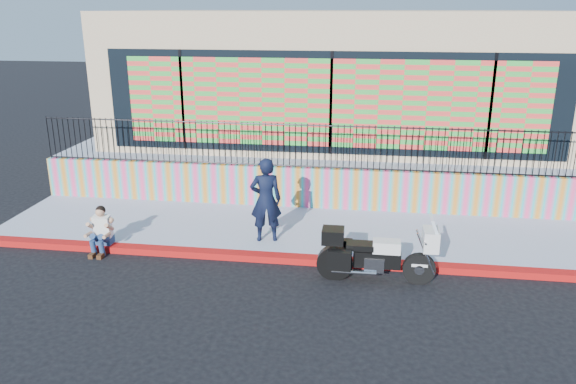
# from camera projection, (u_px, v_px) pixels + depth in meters

# --- Properties ---
(ground) EXTENTS (90.00, 90.00, 0.00)m
(ground) POSITION_uv_depth(u_px,v_px,m) (315.00, 263.00, 12.30)
(ground) COLOR black
(ground) RESTS_ON ground
(red_curb) EXTENTS (16.00, 0.30, 0.15)m
(red_curb) POSITION_uv_depth(u_px,v_px,m) (315.00, 260.00, 12.28)
(red_curb) COLOR #AB0C0F
(red_curb) RESTS_ON ground
(sidewalk) EXTENTS (16.00, 3.00, 0.15)m
(sidewalk) POSITION_uv_depth(u_px,v_px,m) (321.00, 232.00, 13.83)
(sidewalk) COLOR #99A1B7
(sidewalk) RESTS_ON ground
(mural_wall) EXTENTS (16.00, 0.20, 1.10)m
(mural_wall) POSITION_uv_depth(u_px,v_px,m) (327.00, 188.00, 15.14)
(mural_wall) COLOR #FB4280
(mural_wall) RESTS_ON sidewalk
(metal_fence) EXTENTS (15.80, 0.04, 1.20)m
(metal_fence) POSITION_uv_depth(u_px,v_px,m) (328.00, 147.00, 14.78)
(metal_fence) COLOR black
(metal_fence) RESTS_ON mural_wall
(elevated_platform) EXTENTS (16.00, 10.00, 1.25)m
(elevated_platform) POSITION_uv_depth(u_px,v_px,m) (338.00, 147.00, 19.96)
(elevated_platform) COLOR #99A1B7
(elevated_platform) RESTS_ON ground
(storefront_building) EXTENTS (14.00, 8.06, 4.00)m
(storefront_building) POSITION_uv_depth(u_px,v_px,m) (340.00, 73.00, 18.94)
(storefront_building) COLOR tan
(storefront_building) RESTS_ON elevated_platform
(police_motorcycle) EXTENTS (2.36, 0.78, 1.47)m
(police_motorcycle) POSITION_uv_depth(u_px,v_px,m) (375.00, 253.00, 11.34)
(police_motorcycle) COLOR black
(police_motorcycle) RESTS_ON ground
(police_officer) EXTENTS (0.81, 0.63, 1.98)m
(police_officer) POSITION_uv_depth(u_px,v_px,m) (266.00, 200.00, 12.87)
(police_officer) COLOR black
(police_officer) RESTS_ON sidewalk
(seated_man) EXTENTS (0.54, 0.71, 1.06)m
(seated_man) POSITION_uv_depth(u_px,v_px,m) (100.00, 234.00, 12.71)
(seated_man) COLOR navy
(seated_man) RESTS_ON ground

